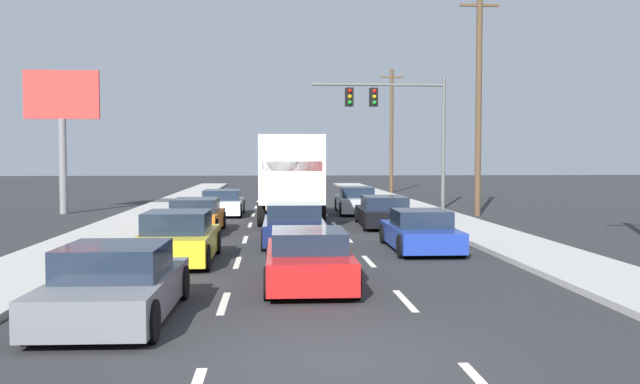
{
  "coord_description": "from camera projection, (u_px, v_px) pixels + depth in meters",
  "views": [
    {
      "loc": [
        -0.79,
        -9.1,
        2.7
      ],
      "look_at": [
        0.78,
        13.99,
        1.55
      ],
      "focal_mm": 39.08,
      "sensor_mm": 36.0,
      "label": 1
    }
  ],
  "objects": [
    {
      "name": "ground_plane",
      "position": [
        289.0,
        212.0,
        34.17
      ],
      "size": [
        140.0,
        140.0,
        0.0
      ],
      "primitive_type": "plane",
      "color": "#2B2B2D"
    },
    {
      "name": "utility_pole_mid",
      "position": [
        479.0,
        102.0,
        31.8
      ],
      "size": [
        1.8,
        0.28,
        10.21
      ],
      "color": "brown",
      "rests_on": "ground_plane"
    },
    {
      "name": "car_silver",
      "position": [
        356.0,
        201.0,
        33.62
      ],
      "size": [
        1.95,
        4.72,
        1.29
      ],
      "color": "#B7BABF",
      "rests_on": "ground_plane"
    },
    {
      "name": "sidewalk_right",
      "position": [
        445.0,
        219.0,
        29.62
      ],
      "size": [
        2.54,
        80.0,
        0.14
      ],
      "primitive_type": "cube",
      "color": "#B2AFA8",
      "rests_on": "ground_plane"
    },
    {
      "name": "car_yellow",
      "position": [
        178.0,
        239.0,
        17.92
      ],
      "size": [
        1.92,
        4.11,
        1.33
      ],
      "color": "yellow",
      "rests_on": "ground_plane"
    },
    {
      "name": "lane_markings",
      "position": [
        291.0,
        219.0,
        30.45
      ],
      "size": [
        3.54,
        57.0,
        0.01
      ],
      "color": "silver",
      "rests_on": "ground_plane"
    },
    {
      "name": "car_orange",
      "position": [
        196.0,
        217.0,
        24.87
      ],
      "size": [
        1.92,
        4.14,
        1.24
      ],
      "color": "orange",
      "rests_on": "ground_plane"
    },
    {
      "name": "car_navy",
      "position": [
        294.0,
        226.0,
        21.71
      ],
      "size": [
        1.99,
        4.36,
        1.27
      ],
      "color": "#141E4C",
      "rests_on": "ground_plane"
    },
    {
      "name": "utility_pole_far",
      "position": [
        392.0,
        129.0,
        53.22
      ],
      "size": [
        1.8,
        0.28,
        9.42
      ],
      "color": "brown",
      "rests_on": "ground_plane"
    },
    {
      "name": "traffic_signal_mast",
      "position": [
        390.0,
        110.0,
        36.45
      ],
      "size": [
        7.09,
        0.69,
        6.9
      ],
      "color": "#595B56",
      "rests_on": "ground_plane"
    },
    {
      "name": "roadside_billboard",
      "position": [
        62.0,
        114.0,
        33.11
      ],
      "size": [
        3.52,
        0.36,
        6.84
      ],
      "color": "slate",
      "rests_on": "ground_plane"
    },
    {
      "name": "car_red",
      "position": [
        308.0,
        259.0,
        14.72
      ],
      "size": [
        1.85,
        4.29,
        1.19
      ],
      "color": "red",
      "rests_on": "ground_plane"
    },
    {
      "name": "sidewalk_left",
      "position": [
        134.0,
        221.0,
        28.74
      ],
      "size": [
        2.54,
        80.0,
        0.14
      ],
      "primitive_type": "cube",
      "color": "#B2AFA8",
      "rests_on": "ground_plane"
    },
    {
      "name": "box_truck",
      "position": [
        291.0,
        174.0,
        29.37
      ],
      "size": [
        2.76,
        8.46,
        3.55
      ],
      "color": "white",
      "rests_on": "ground_plane"
    },
    {
      "name": "car_blue",
      "position": [
        420.0,
        232.0,
        20.24
      ],
      "size": [
        1.87,
        4.31,
        1.19
      ],
      "color": "#1E389E",
      "rests_on": "ground_plane"
    },
    {
      "name": "car_gray",
      "position": [
        115.0,
        286.0,
        11.6
      ],
      "size": [
        2.01,
        4.26,
        1.26
      ],
      "color": "slate",
      "rests_on": "ground_plane"
    },
    {
      "name": "car_black",
      "position": [
        384.0,
        212.0,
        27.21
      ],
      "size": [
        2.08,
        4.71,
        1.19
      ],
      "color": "black",
      "rests_on": "ground_plane"
    },
    {
      "name": "car_white",
      "position": [
        222.0,
        203.0,
        32.46
      ],
      "size": [
        1.98,
        4.12,
        1.19
      ],
      "color": "white",
      "rests_on": "ground_plane"
    }
  ]
}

